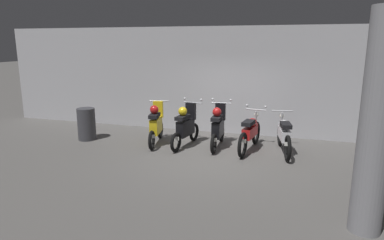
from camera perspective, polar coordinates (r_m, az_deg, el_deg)
ground_plane at (r=8.77m, az=3.26°, el=-5.94°), size 80.00×80.00×0.00m
back_wall at (r=10.75m, az=6.47°, el=6.58°), size 16.00×0.30×3.32m
motorbike_slot_0 at (r=9.67m, az=-6.06°, el=-0.70°), size 0.56×1.67×1.18m
motorbike_slot_1 at (r=9.37m, az=-1.04°, el=-1.05°), size 0.58×1.68×1.29m
motorbike_slot_2 at (r=9.32m, az=4.41°, el=-1.17°), size 0.59×1.68×1.29m
motorbike_slot_3 at (r=9.17m, az=9.76°, el=-2.05°), size 0.58×1.94×1.15m
motorbike_slot_4 at (r=9.15m, az=15.20°, el=-2.37°), size 0.59×1.94×1.03m
support_pillar at (r=5.53m, az=28.58°, el=-0.86°), size 0.47×0.47×3.32m
trash_bin at (r=10.51m, az=-17.31°, el=-0.65°), size 0.52×0.52×0.95m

